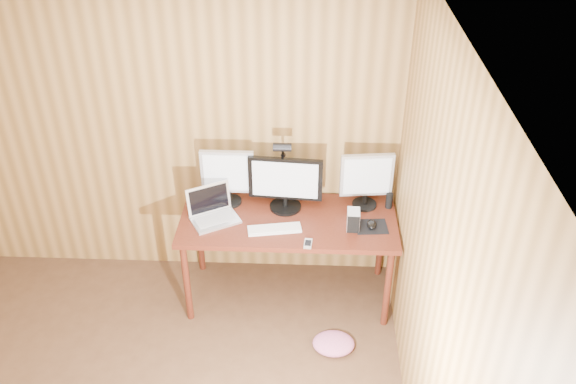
# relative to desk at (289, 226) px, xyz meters

# --- Properties ---
(room_shell) EXTENTS (4.00, 4.00, 4.00)m
(room_shell) POSITION_rel_desk_xyz_m (-0.93, -1.70, 0.62)
(room_shell) COLOR #4E321E
(room_shell) RESTS_ON ground
(desk) EXTENTS (1.60, 0.70, 0.75)m
(desk) POSITION_rel_desk_xyz_m (0.00, 0.00, 0.00)
(desk) COLOR #4C1B0F
(desk) RESTS_ON floor
(monitor_center) EXTENTS (0.55, 0.24, 0.43)m
(monitor_center) POSITION_rel_desk_xyz_m (-0.03, 0.07, 0.34)
(monitor_center) COLOR black
(monitor_center) RESTS_ON desk
(monitor_left) EXTENTS (0.40, 0.19, 0.45)m
(monitor_left) POSITION_rel_desk_xyz_m (-0.46, 0.12, 0.36)
(monitor_left) COLOR black
(monitor_left) RESTS_ON desk
(monitor_right) EXTENTS (0.39, 0.19, 0.44)m
(monitor_right) POSITION_rel_desk_xyz_m (0.57, 0.12, 0.36)
(monitor_right) COLOR black
(monitor_right) RESTS_ON desk
(laptop) EXTENTS (0.41, 0.39, 0.24)m
(laptop) POSITION_rel_desk_xyz_m (-0.56, -0.08, 0.18)
(laptop) COLOR silver
(laptop) RESTS_ON desk
(keyboard) EXTENTS (0.40, 0.18, 0.02)m
(keyboard) POSITION_rel_desk_xyz_m (-0.09, -0.21, 0.13)
(keyboard) COLOR white
(keyboard) RESTS_ON desk
(mousepad) EXTENTS (0.24, 0.20, 0.00)m
(mousepad) POSITION_rel_desk_xyz_m (0.61, -0.15, 0.12)
(mousepad) COLOR black
(mousepad) RESTS_ON desk
(mouse) EXTENTS (0.10, 0.13, 0.04)m
(mouse) POSITION_rel_desk_xyz_m (0.61, -0.15, 0.14)
(mouse) COLOR black
(mouse) RESTS_ON mousepad
(hard_drive) EXTENTS (0.09, 0.13, 0.14)m
(hard_drive) POSITION_rel_desk_xyz_m (0.47, -0.16, 0.19)
(hard_drive) COLOR silver
(hard_drive) RESTS_ON desk
(phone) EXTENTS (0.06, 0.11, 0.01)m
(phone) POSITION_rel_desk_xyz_m (0.15, -0.37, 0.13)
(phone) COLOR silver
(phone) RESTS_ON desk
(speaker) EXTENTS (0.05, 0.05, 0.12)m
(speaker) POSITION_rel_desk_xyz_m (0.75, 0.11, 0.18)
(speaker) COLOR black
(speaker) RESTS_ON desk
(desk_lamp) EXTENTS (0.13, 0.19, 0.58)m
(desk_lamp) POSITION_rel_desk_xyz_m (-0.05, 0.15, 0.48)
(desk_lamp) COLOR black
(desk_lamp) RESTS_ON desk
(fabric_pile) EXTENTS (0.35, 0.31, 0.10)m
(fabric_pile) POSITION_rel_desk_xyz_m (0.35, -0.63, -0.58)
(fabric_pile) COLOR #C8618B
(fabric_pile) RESTS_ON floor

